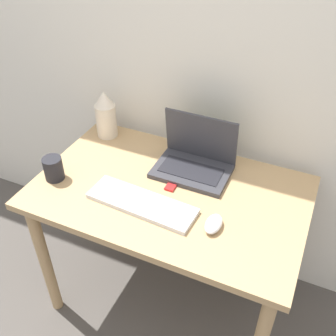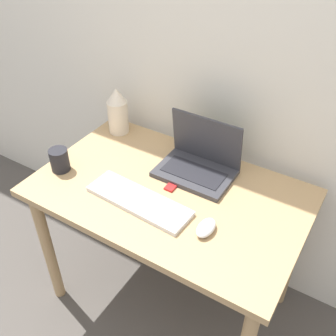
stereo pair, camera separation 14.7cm
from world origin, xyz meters
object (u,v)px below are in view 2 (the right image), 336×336
at_px(mouse, 206,228).
at_px(keyboard, 139,201).
at_px(mp3_player, 171,186).
at_px(mug, 59,160).
at_px(vase, 118,111).
at_px(laptop, 199,161).

bearing_deg(mouse, keyboard, -179.56).
xyz_separation_m(mp3_player, mug, (-0.45, -0.14, 0.04)).
height_order(keyboard, mug, mug).
relative_size(vase, mp3_player, 3.73).
bearing_deg(vase, keyboard, -44.57).
bearing_deg(laptop, mp3_player, -106.53).
distance_m(keyboard, vase, 0.52).
bearing_deg(laptop, mug, -149.45).
distance_m(keyboard, mp3_player, 0.15).
distance_m(laptop, keyboard, 0.31).
bearing_deg(keyboard, vase, 135.43).
bearing_deg(vase, laptop, -8.89).
bearing_deg(keyboard, laptop, 70.88).
height_order(laptop, vase, laptop).
bearing_deg(laptop, mouse, -57.46).
height_order(mouse, mug, mug).
distance_m(laptop, mp3_player, 0.16).
distance_m(laptop, vase, 0.47).
distance_m(mouse, vase, 0.74).
bearing_deg(vase, mp3_player, -27.46).
height_order(vase, mug, vase).
distance_m(keyboard, mug, 0.39).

